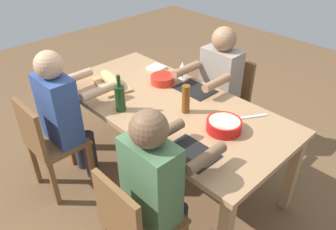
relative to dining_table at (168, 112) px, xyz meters
name	(u,v)px	position (x,y,z in m)	size (l,w,h in m)	color
ground_plane	(168,173)	(0.00, 0.00, -0.66)	(8.00, 8.00, 0.00)	brown
dining_table	(168,112)	(0.00, 0.00, 0.00)	(1.95, 0.94, 0.74)	#A87F56
chair_near_center	(227,96)	(0.00, -0.79, -0.18)	(0.40, 0.40, 0.85)	brown
diner_near_center	(217,83)	(0.00, -0.61, 0.04)	(0.41, 0.53, 1.20)	#2D2D38
chair_far_right	(47,142)	(0.54, 0.79, -0.18)	(0.40, 0.40, 0.85)	brown
diner_far_right	(64,110)	(0.54, 0.61, 0.04)	(0.41, 0.53, 1.20)	#2D2D38
chair_far_left	(134,224)	(-0.54, 0.79, -0.18)	(0.40, 0.40, 0.85)	brown
diner_far_left	(156,181)	(-0.54, 0.61, 0.04)	(0.41, 0.53, 1.20)	#2D2D38
serving_bowl_fruit	(162,79)	(0.28, -0.20, 0.12)	(0.20, 0.20, 0.07)	red
serving_bowl_pasta	(224,125)	(-0.52, -0.02, 0.12)	(0.24, 0.24, 0.08)	red
cutting_board	(111,84)	(0.55, 0.15, 0.09)	(0.40, 0.22, 0.02)	tan
bread_loaf	(110,78)	(0.55, 0.15, 0.14)	(0.32, 0.11, 0.09)	tan
wine_bottle	(120,98)	(0.17, 0.32, 0.19)	(0.08, 0.08, 0.29)	#193819
beer_bottle	(186,99)	(-0.18, -0.01, 0.19)	(0.06, 0.06, 0.22)	brown
wine_glass	(182,67)	(0.21, -0.38, 0.19)	(0.08, 0.08, 0.17)	silver
placemat_near_center	(195,89)	(0.00, -0.31, 0.08)	(0.32, 0.23, 0.01)	black
placemat_far_left	(192,153)	(-0.54, 0.31, 0.08)	(0.32, 0.23, 0.01)	black
carving_knife	(253,117)	(-0.57, -0.31, 0.08)	(0.23, 0.02, 0.01)	silver
napkin_stack	(156,68)	(0.52, -0.35, 0.09)	(0.14, 0.14, 0.02)	white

